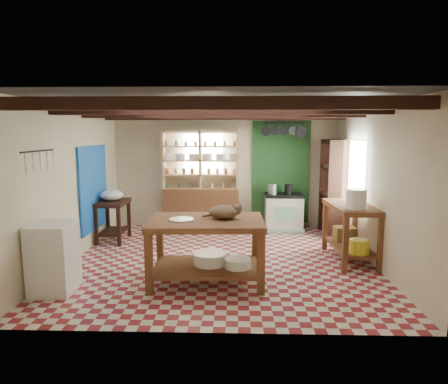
{
  "coord_description": "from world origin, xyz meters",
  "views": [
    {
      "loc": [
        0.25,
        -6.54,
        2.16
      ],
      "look_at": [
        0.04,
        0.3,
        1.12
      ],
      "focal_mm": 32.0,
      "sensor_mm": 36.0,
      "label": 1
    }
  ],
  "objects_px": {
    "white_cabinet": "(54,257)",
    "cat": "(224,212)",
    "prep_table": "(113,221)",
    "stove": "(283,212)",
    "right_counter": "(351,233)",
    "work_table": "(206,251)"
  },
  "relations": [
    {
      "from": "cat",
      "to": "white_cabinet",
      "type": "bearing_deg",
      "value": 179.71
    },
    {
      "from": "prep_table",
      "to": "right_counter",
      "type": "xyz_separation_m",
      "value": [
        4.38,
        -1.08,
        0.07
      ]
    },
    {
      "from": "work_table",
      "to": "cat",
      "type": "relative_size",
      "value": 3.78
    },
    {
      "from": "white_cabinet",
      "to": "right_counter",
      "type": "height_order",
      "value": "right_counter"
    },
    {
      "from": "white_cabinet",
      "to": "cat",
      "type": "xyz_separation_m",
      "value": [
        2.29,
        0.47,
        0.55
      ]
    },
    {
      "from": "work_table",
      "to": "stove",
      "type": "distance_m",
      "value": 3.47
    },
    {
      "from": "right_counter",
      "to": "work_table",
      "type": "bearing_deg",
      "value": -157.91
    },
    {
      "from": "stove",
      "to": "cat",
      "type": "relative_size",
      "value": 1.92
    },
    {
      "from": "work_table",
      "to": "stove",
      "type": "xyz_separation_m",
      "value": [
        1.47,
        3.14,
        -0.06
      ]
    },
    {
      "from": "prep_table",
      "to": "work_table",
      "type": "bearing_deg",
      "value": -45.9
    },
    {
      "from": "prep_table",
      "to": "stove",
      "type": "bearing_deg",
      "value": 16.71
    },
    {
      "from": "right_counter",
      "to": "cat",
      "type": "xyz_separation_m",
      "value": [
        -2.11,
        -1.0,
        0.54
      ]
    },
    {
      "from": "stove",
      "to": "prep_table",
      "type": "bearing_deg",
      "value": -164.13
    },
    {
      "from": "prep_table",
      "to": "white_cabinet",
      "type": "xyz_separation_m",
      "value": [
        -0.02,
        -2.54,
        0.07
      ]
    },
    {
      "from": "prep_table",
      "to": "cat",
      "type": "distance_m",
      "value": 3.14
    },
    {
      "from": "white_cabinet",
      "to": "prep_table",
      "type": "bearing_deg",
      "value": 86.54
    },
    {
      "from": "right_counter",
      "to": "prep_table",
      "type": "bearing_deg",
      "value": 164.17
    },
    {
      "from": "white_cabinet",
      "to": "cat",
      "type": "distance_m",
      "value": 2.4
    },
    {
      "from": "stove",
      "to": "cat",
      "type": "xyz_separation_m",
      "value": [
        -1.22,
        -3.08,
        0.62
      ]
    },
    {
      "from": "cat",
      "to": "stove",
      "type": "bearing_deg",
      "value": 56.44
    },
    {
      "from": "stove",
      "to": "prep_table",
      "type": "height_order",
      "value": "prep_table"
    },
    {
      "from": "stove",
      "to": "right_counter",
      "type": "distance_m",
      "value": 2.27
    }
  ]
}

